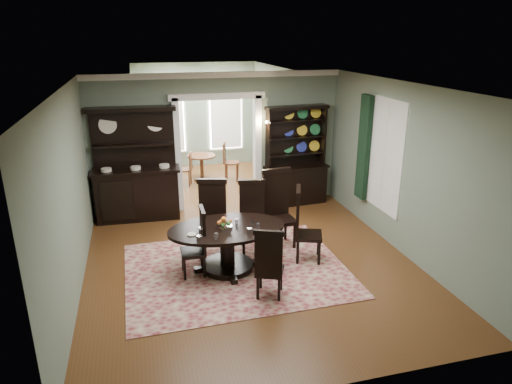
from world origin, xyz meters
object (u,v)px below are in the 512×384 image
(sideboard, at_px, (137,181))
(welsh_dresser, at_px, (296,169))
(dining_table, at_px, (227,240))
(parlor_table, at_px, (202,164))

(sideboard, xyz_separation_m, welsh_dresser, (3.56, 0.03, -0.01))
(dining_table, distance_m, welsh_dresser, 3.54)
(welsh_dresser, xyz_separation_m, parlor_table, (-1.87, 2.23, -0.36))
(parlor_table, bearing_deg, dining_table, -93.55)
(sideboard, relative_size, welsh_dresser, 1.05)
(parlor_table, bearing_deg, welsh_dresser, -50.11)
(sideboard, height_order, parlor_table, sideboard)
(sideboard, bearing_deg, parlor_table, 55.91)
(welsh_dresser, distance_m, parlor_table, 2.93)
(welsh_dresser, bearing_deg, dining_table, -132.73)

